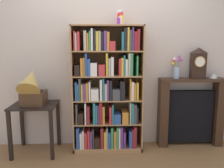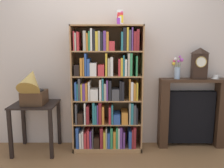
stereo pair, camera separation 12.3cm
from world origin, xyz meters
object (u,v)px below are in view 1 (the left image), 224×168
Objects in this scene: teacup_with_saucer at (214,76)px; fireplace_mantel at (190,112)px; bookshelf at (107,94)px; side_table_left at (35,116)px; flower_vase at (176,69)px; cup_stack at (120,18)px; gramophone at (32,87)px; mantel_clock at (198,63)px.

fireplace_mantel is at bearing 176.84° from teacup_with_saucer.
teacup_with_saucer is (1.53, 0.08, 0.23)m from bookshelf.
side_table_left is 0.68× the size of fireplace_mantel.
side_table_left is at bearing -175.34° from flower_vase.
teacup_with_saucer reaches higher than fireplace_mantel.
fireplace_mantel is (1.23, 0.10, -0.31)m from bookshelf.
fireplace_mantel is at bearing 1.82° from flower_vase.
cup_stack is 1.73× the size of teacup_with_saucer.
bookshelf is at bearing 7.91° from gramophone.
bookshelf is 3.11× the size of gramophone.
gramophone is at bearing -90.00° from side_table_left.
flower_vase is (-0.24, -0.01, 0.65)m from fireplace_mantel.
gramophone is 0.55× the size of fireplace_mantel.
bookshelf reaches higher than fireplace_mantel.
cup_stack is 0.20× the size of fireplace_mantel.
side_table_left is 5.84× the size of teacup_with_saucer.
side_table_left is at bearing -173.86° from cup_stack.
gramophone is at bearing -175.03° from teacup_with_saucer.
mantel_clock is at bearing 5.42° from gramophone.
mantel_clock is 0.31m from teacup_with_saucer.
bookshelf reaches higher than side_table_left.
mantel_clock is 0.31m from flower_vase.
teacup_with_saucer is (0.54, -0.01, -0.11)m from flower_vase.
bookshelf is 1.37m from mantel_clock.
side_table_left is (-0.99, -0.07, -0.28)m from bookshelf.
bookshelf is at bearing -176.94° from teacup_with_saucer.
side_table_left is at bearing -175.94° from bookshelf.
fireplace_mantel is 0.69m from flower_vase.
mantel_clock is at bearing -2.19° from flower_vase.
side_table_left is at bearing -175.65° from fireplace_mantel.
gramophone reaches higher than teacup_with_saucer.
side_table_left is 2.10× the size of flower_vase.
bookshelf is 1.05m from cup_stack.
fireplace_mantel is 3.08× the size of flower_vase.
fireplace_mantel reaches higher than side_table_left.
cup_stack reaches higher than teacup_with_saucer.
flower_vase is (0.81, 0.04, -0.69)m from cup_stack.
gramophone is 4.76× the size of teacup_with_saucer.
fireplace_mantel is 0.73m from mantel_clock.
gramophone is 2.27m from fireplace_mantel.
fireplace_mantel is (2.22, 0.24, -0.43)m from gramophone.
teacup_with_saucer is at bearing 0.58° from mantel_clock.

